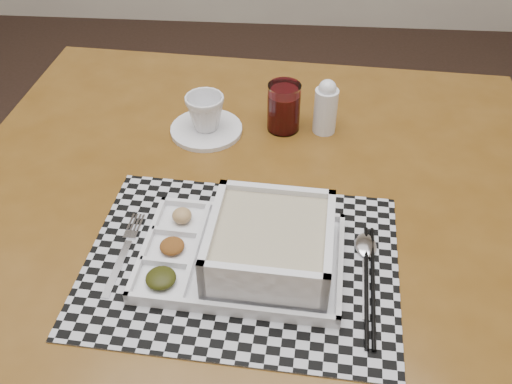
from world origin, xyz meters
TOP-DOWN VIEW (x-y plane):
  - dining_table at (0.77, -0.08)m, footprint 1.19×1.19m
  - placemat at (0.77, -0.21)m, footprint 0.52×0.40m
  - serving_tray at (0.80, -0.21)m, footprint 0.33×0.24m
  - fork at (0.58, -0.20)m, footprint 0.03×0.19m
  - spoon at (0.97, -0.17)m, footprint 0.04×0.18m
  - chopsticks at (0.97, -0.24)m, footprint 0.03×0.24m
  - saucer at (0.67, 0.15)m, footprint 0.15×0.15m
  - cup at (0.67, 0.15)m, footprint 0.08×0.08m
  - juice_glass at (0.82, 0.18)m, footprint 0.07×0.07m
  - creamer_bottle at (0.91, 0.18)m, footprint 0.05×0.05m

SIDE VIEW (x-z plane):
  - dining_table at x=0.77m, z-range 0.33..1.17m
  - placemat at x=0.77m, z-range 0.84..0.84m
  - fork at x=0.58m, z-range 0.84..0.84m
  - saucer at x=0.67m, z-range 0.84..0.85m
  - spoon at x=0.97m, z-range 0.84..0.85m
  - chopsticks at x=0.97m, z-range 0.84..0.85m
  - serving_tray at x=0.80m, z-range 0.83..0.92m
  - cup at x=0.67m, z-range 0.85..0.92m
  - juice_glass at x=0.82m, z-range 0.83..0.93m
  - creamer_bottle at x=0.91m, z-range 0.83..0.95m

